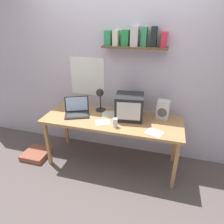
% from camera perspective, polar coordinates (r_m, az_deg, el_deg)
% --- Properties ---
extents(ground_plane, '(12.00, 12.00, 0.00)m').
position_cam_1_polar(ground_plane, '(3.11, 0.00, -13.95)').
color(ground_plane, '#5D5151').
extents(back_wall, '(5.60, 0.24, 2.60)m').
position_cam_1_polar(back_wall, '(2.90, 2.41, 12.13)').
color(back_wall, silver).
rests_on(back_wall, ground_plane).
extents(corner_desk, '(1.87, 0.68, 0.73)m').
position_cam_1_polar(corner_desk, '(2.73, 0.00, -3.00)').
color(corner_desk, tan).
rests_on(corner_desk, ground_plane).
extents(crt_monitor, '(0.40, 0.38, 0.33)m').
position_cam_1_polar(crt_monitor, '(2.67, 4.97, 1.54)').
color(crt_monitor, '#232326').
rests_on(crt_monitor, corner_desk).
extents(laptop, '(0.41, 0.36, 0.24)m').
position_cam_1_polar(laptop, '(2.85, -9.98, 0.53)').
color(laptop, '#232326').
rests_on(laptop, corner_desk).
extents(desk_lamp, '(0.14, 0.19, 0.36)m').
position_cam_1_polar(desk_lamp, '(2.81, -3.41, 4.49)').
color(desk_lamp, '#232326').
rests_on(desk_lamp, corner_desk).
extents(juice_glass, '(0.06, 0.06, 0.12)m').
position_cam_1_polar(juice_glass, '(2.48, 0.91, -3.21)').
color(juice_glass, white).
rests_on(juice_glass, corner_desk).
extents(space_heater, '(0.18, 0.15, 0.26)m').
position_cam_1_polar(space_heater, '(2.75, 14.38, 0.67)').
color(space_heater, silver).
rests_on(space_heater, corner_desk).
extents(open_notebook, '(0.24, 0.22, 0.00)m').
position_cam_1_polar(open_notebook, '(2.45, 12.01, -5.73)').
color(open_notebook, white).
rests_on(open_notebook, corner_desk).
extents(printed_handout, '(0.24, 0.22, 0.00)m').
position_cam_1_polar(printed_handout, '(2.62, -2.72, -2.92)').
color(printed_handout, silver).
rests_on(printed_handout, corner_desk).
extents(loose_paper_near_monitor, '(0.25, 0.26, 0.00)m').
position_cam_1_polar(loose_paper_near_monitor, '(2.83, -0.73, -0.61)').
color(loose_paper_near_monitor, white).
rests_on(loose_paper_near_monitor, corner_desk).
extents(floor_cushion, '(0.37, 0.37, 0.08)m').
position_cam_1_polar(floor_cushion, '(3.40, -20.81, -11.15)').
color(floor_cushion, '#97533E').
rests_on(floor_cushion, ground_plane).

